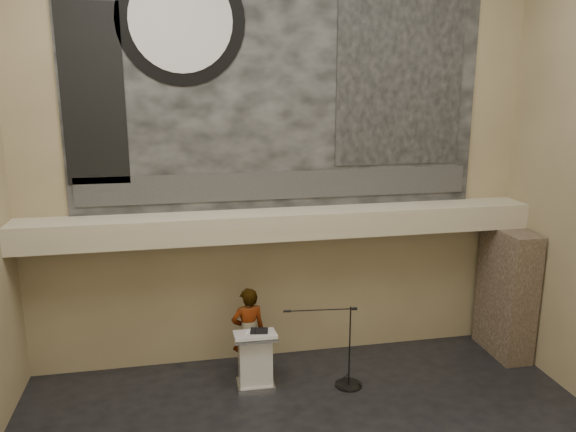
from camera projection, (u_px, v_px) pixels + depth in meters
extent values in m
cube|color=#827252|center=(280.00, 154.00, 10.96)|extent=(10.00, 0.02, 8.50)
cube|color=#827252|center=(524.00, 324.00, 3.34)|extent=(10.00, 0.02, 8.50)
cube|color=tan|center=(284.00, 224.00, 10.89)|extent=(10.00, 0.80, 0.50)
cylinder|color=#B2893D|center=(201.00, 243.00, 10.60)|extent=(0.04, 0.04, 0.06)
cylinder|color=#B2893D|center=(377.00, 233.00, 11.26)|extent=(0.04, 0.04, 0.06)
cube|color=black|center=(280.00, 78.00, 10.59)|extent=(8.00, 0.05, 5.00)
cube|color=#2B2B2B|center=(281.00, 185.00, 11.03)|extent=(7.76, 0.02, 0.55)
cylinder|color=black|center=(181.00, 20.00, 9.97)|extent=(2.30, 0.02, 2.30)
cylinder|color=silver|center=(181.00, 20.00, 9.96)|extent=(1.84, 0.02, 1.84)
cube|color=black|center=(401.00, 73.00, 10.98)|extent=(2.60, 0.02, 3.60)
cube|color=black|center=(93.00, 95.00, 9.98)|extent=(1.10, 0.02, 3.20)
cube|color=#413328|center=(506.00, 292.00, 11.72)|extent=(0.60, 1.40, 2.70)
cube|color=silver|center=(256.00, 384.00, 10.67)|extent=(0.70, 0.53, 0.08)
cube|color=silver|center=(255.00, 359.00, 10.54)|extent=(0.62, 0.43, 0.96)
cube|color=silver|center=(255.00, 335.00, 10.40)|extent=(0.79, 0.56, 0.14)
cube|color=black|center=(259.00, 331.00, 10.43)|extent=(0.37, 0.32, 0.04)
cube|color=silver|center=(251.00, 334.00, 10.37)|extent=(0.31, 0.36, 0.00)
imported|color=silver|center=(248.00, 332.00, 10.87)|extent=(0.71, 0.50, 1.81)
cylinder|color=black|center=(349.00, 385.00, 10.69)|extent=(0.52, 0.52, 0.02)
cylinder|color=black|center=(350.00, 347.00, 10.50)|extent=(0.03, 0.03, 1.61)
cylinder|color=black|center=(319.00, 310.00, 10.27)|extent=(1.31, 0.16, 0.02)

